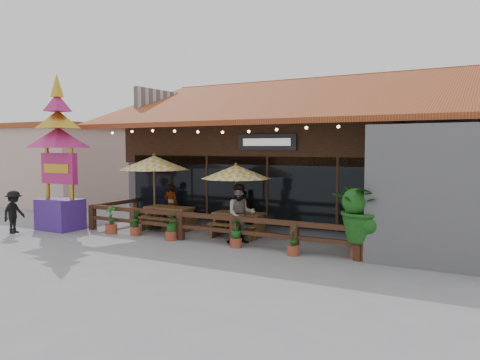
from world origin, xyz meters
The scene contains 19 objects.
ground centered at (0.00, 0.00, 0.00)m, with size 100.00×100.00×0.00m, color gray.
restaurant_building centered at (0.26, 6.61, 2.21)m, with size 15.50×14.73×6.09m.
patio_railing centered at (-2.25, -0.27, 0.61)m, with size 10.00×2.60×0.92m.
neighbor_building centered at (-15.00, 6.00, 2.14)m, with size 8.40×8.40×4.22m.
umbrella_left centered at (-4.52, 0.64, 2.44)m, with size 3.43×3.43×2.80m.
umbrella_right centered at (-1.16, 0.78, 2.19)m, with size 2.80×2.80×2.51m.
picnic_table_left centered at (-3.98, 0.81, 0.57)m, with size 1.77×1.53×0.85m.
picnic_table_right centered at (-1.12, 0.92, 0.55)m, with size 1.82×1.61×0.82m.
thai_sign_tower centered at (-7.52, -1.09, 3.22)m, with size 2.30×2.30×6.10m.
tropical_plant centered at (3.36, -0.22, 1.37)m, with size 2.02×2.15×2.40m.
diner_a centered at (-4.40, 1.48, 0.82)m, with size 0.60×0.39×1.65m, color #3A2312.
diner_b centered at (-0.51, -0.05, 0.94)m, with size 0.91×0.71×1.88m, color #3A2312.
diner_c centered at (-1.29, 1.54, 0.75)m, with size 0.88×0.37×1.51m, color #3A2312.
pedestrian centered at (-8.34, -2.38, 0.75)m, with size 0.97×0.56×1.50m, color black.
planter_a centered at (-5.29, -0.79, 0.42)m, with size 0.41×0.41×1.00m.
planter_b centered at (-4.31, -0.65, 0.41)m, with size 0.41×0.42×0.90m.
planter_c centered at (-2.73, -0.73, 0.51)m, with size 0.69×0.66×0.90m.
planter_d centered at (-0.35, -0.64, 0.41)m, with size 0.46×0.46×0.86m.
planter_e centered at (1.57, -0.79, 0.35)m, with size 0.34×0.34×0.84m.
Camera 1 is at (6.53, -12.78, 3.02)m, focal length 35.00 mm.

